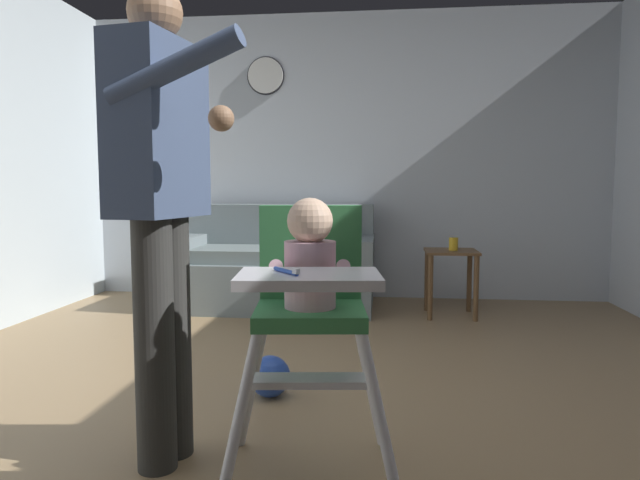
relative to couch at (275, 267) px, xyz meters
The scene contains 9 objects.
ground 2.50m from the couch, 77.05° to the right, with size 6.29×7.40×0.10m, color #977953.
wall_far 1.22m from the couch, 43.14° to the left, with size 5.49×0.06×2.57m, color silver.
couch is the anchor object (origin of this frame).
high_chair 2.94m from the couch, 76.79° to the right, with size 0.67×0.78×0.98m.
adult_standing 2.83m from the couch, 87.41° to the right, with size 0.51×0.55×1.70m.
toy_ball 2.13m from the couch, 79.88° to the right, with size 0.20×0.20×0.20m, color #284CB7.
side_table 1.46m from the couch, ahead, with size 0.40×0.40×0.52m.
sippy_cup 1.49m from the couch, ahead, with size 0.07×0.07×0.10m, color gold.
wall_clock 1.77m from the couch, 109.59° to the left, with size 0.34×0.04×0.34m.
Camera 1 is at (0.35, -2.28, 1.01)m, focal length 31.67 mm.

